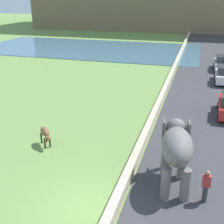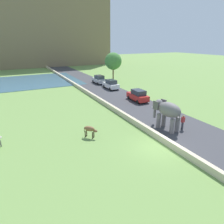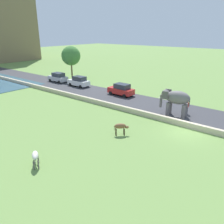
{
  "view_description": "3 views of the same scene",
  "coord_description": "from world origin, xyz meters",
  "views": [
    {
      "loc": [
        3.98,
        -9.67,
        8.64
      ],
      "look_at": [
        -1.32,
        8.23,
        1.13
      ],
      "focal_mm": 47.77,
      "sensor_mm": 36.0,
      "label": 1
    },
    {
      "loc": [
        -10.39,
        -11.66,
        8.85
      ],
      "look_at": [
        -1.32,
        5.94,
        1.65
      ],
      "focal_mm": 31.63,
      "sensor_mm": 36.0,
      "label": 2
    },
    {
      "loc": [
        -19.91,
        -6.71,
        9.31
      ],
      "look_at": [
        -2.44,
        7.18,
        1.13
      ],
      "focal_mm": 35.95,
      "sensor_mm": 36.0,
      "label": 3
    }
  ],
  "objects": [
    {
      "name": "ground_plane",
      "position": [
        0.0,
        0.0,
        0.0
      ],
      "size": [
        220.0,
        220.0,
        0.0
      ],
      "primitive_type": "plane",
      "color": "#6B8E47"
    },
    {
      "name": "road_surface",
      "position": [
        5.0,
        20.0,
        0.03
      ],
      "size": [
        7.0,
        120.0,
        0.06
      ],
      "primitive_type": "cube",
      "color": "#38383D",
      "rests_on": "ground"
    },
    {
      "name": "barrier_wall",
      "position": [
        1.2,
        18.0,
        0.3
      ],
      "size": [
        0.4,
        110.0,
        0.59
      ],
      "primitive_type": "cube",
      "color": "beige",
      "rests_on": "ground"
    },
    {
      "name": "hill_distant",
      "position": [
        -6.0,
        74.34,
        13.64
      ],
      "size": [
        64.0,
        28.0,
        27.29
      ],
      "primitive_type": "cube",
      "color": "#7F6B4C",
      "rests_on": "ground"
    },
    {
      "name": "elephant",
      "position": [
        3.39,
        2.7,
        2.04
      ],
      "size": [
        1.76,
        3.55,
        2.99
      ],
      "color": "slate",
      "rests_on": "ground"
    },
    {
      "name": "person_beside_elephant",
      "position": [
        4.83,
        1.78,
        0.87
      ],
      "size": [
        0.36,
        0.22,
        1.63
      ],
      "color": "#33333D",
      "rests_on": "ground"
    },
    {
      "name": "car_silver",
      "position": [
        6.58,
        27.39,
        0.9
      ],
      "size": [
        1.85,
        4.03,
        1.8
      ],
      "color": "#B7B7BC",
      "rests_on": "ground"
    },
    {
      "name": "car_red",
      "position": [
        6.57,
        12.58,
        0.9
      ],
      "size": [
        1.9,
        4.05,
        1.8
      ],
      "color": "red",
      "rests_on": "ground"
    },
    {
      "name": "car_white",
      "position": [
        6.57,
        21.72,
        0.9
      ],
      "size": [
        1.81,
        4.01,
        1.8
      ],
      "color": "white",
      "rests_on": "ground"
    },
    {
      "name": "cow_brown",
      "position": [
        -4.42,
        4.58,
        0.84
      ],
      "size": [
        1.21,
        1.23,
        1.15
      ],
      "color": "brown",
      "rests_on": "ground"
    },
    {
      "name": "tree_near",
      "position": [
        9.89,
        27.14,
        4.62
      ],
      "size": [
        3.67,
        3.67,
        6.47
      ],
      "color": "brown",
      "rests_on": "ground"
    }
  ]
}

